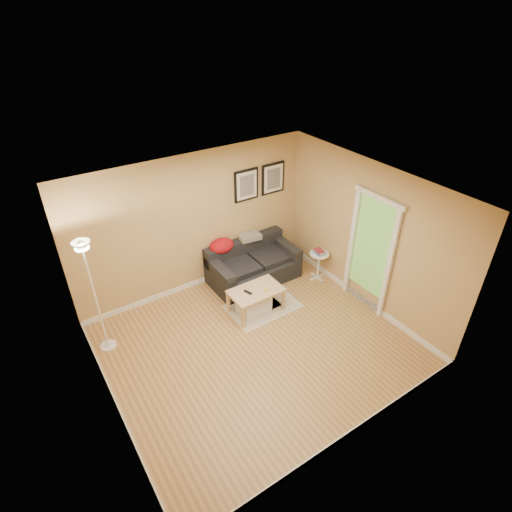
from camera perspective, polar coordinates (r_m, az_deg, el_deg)
name	(u,v)px	position (r m, az deg, el deg)	size (l,w,h in m)	color
floor	(257,345)	(6.77, 0.09, -12.21)	(4.50, 4.50, 0.00)	tan
ceiling	(257,197)	(5.26, 0.11, 8.23)	(4.50, 4.50, 0.00)	white
wall_back	(195,224)	(7.41, -8.50, 4.38)	(4.50, 4.50, 0.00)	tan
wall_front	(357,369)	(4.81, 13.87, -15.01)	(4.50, 4.50, 0.00)	tan
wall_left	(98,341)	(5.31, -20.99, -11.00)	(4.00, 4.00, 0.00)	tan
wall_right	(367,236)	(7.21, 15.19, 2.65)	(4.00, 4.00, 0.00)	tan
baseboard_back	(200,281)	(8.07, -7.76, -3.47)	(4.50, 0.02, 0.10)	white
baseboard_front	(344,437)	(5.78, 12.04, -23.33)	(4.50, 0.02, 0.10)	white
baseboard_left	(118,408)	(6.20, -18.52, -19.39)	(0.02, 4.00, 0.10)	white
baseboard_right	(357,295)	(7.88, 13.84, -5.23)	(0.02, 4.00, 0.10)	white
sofa	(254,263)	(7.92, -0.33, -1.02)	(1.70, 0.90, 0.75)	black
red_throw	(222,246)	(7.74, -4.79, 1.43)	(0.48, 0.36, 0.28)	#B3101D
plaid_throw	(250,237)	(7.98, -0.87, 2.70)	(0.42, 0.26, 0.10)	tan
framed_print_left	(246,185)	(7.63, -1.36, 9.79)	(0.50, 0.04, 0.60)	black
framed_print_right	(273,178)	(7.94, 2.37, 10.72)	(0.50, 0.04, 0.60)	black
area_rug	(263,306)	(7.47, 0.98, -6.96)	(1.25, 0.85, 0.01)	beige
green_runner	(259,305)	(7.50, 0.36, -6.76)	(0.70, 0.50, 0.01)	#668C4C
coffee_table	(256,300)	(7.24, 0.00, -6.18)	(0.91, 0.56, 0.46)	tan
remote_control	(248,292)	(7.04, -1.14, -5.04)	(0.05, 0.16, 0.02)	black
tape_roll	(266,290)	(7.08, 1.39, -4.72)	(0.07, 0.07, 0.03)	yellow
storage_bin	(253,304)	(7.27, -0.35, -6.62)	(0.56, 0.41, 0.34)	white
side_table	(318,266)	(8.10, 8.61, -1.35)	(0.38, 0.38, 0.57)	white
book_stack	(319,251)	(7.93, 8.77, 0.62)	(0.17, 0.22, 0.07)	teal
floor_lamp	(96,301)	(6.56, -21.25, -5.87)	(0.25, 0.25, 1.96)	white
doorway	(370,255)	(7.23, 15.46, 0.16)	(0.12, 1.01, 2.13)	white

